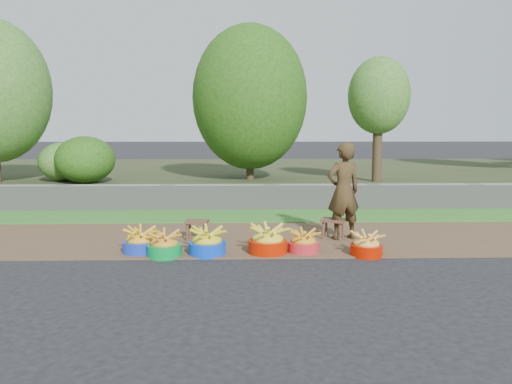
{
  "coord_description": "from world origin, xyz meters",
  "views": [
    {
      "loc": [
        -0.61,
        -6.56,
        1.76
      ],
      "look_at": [
        -0.4,
        1.3,
        0.75
      ],
      "focal_mm": 35.0,
      "sensor_mm": 36.0,
      "label": 1
    }
  ],
  "objects_px": {
    "basin_e": "(304,243)",
    "vendor_woman": "(343,191)",
    "basin_d": "(268,241)",
    "stool_left": "(197,224)",
    "basin_b": "(164,245)",
    "basin_c": "(207,243)",
    "basin_f": "(366,245)",
    "stool_right": "(333,223)",
    "basin_a": "(140,242)"
  },
  "relations": [
    {
      "from": "basin_b",
      "to": "vendor_woman",
      "type": "height_order",
      "value": "vendor_woman"
    },
    {
      "from": "basin_f",
      "to": "stool_right",
      "type": "height_order",
      "value": "stool_right"
    },
    {
      "from": "basin_d",
      "to": "basin_e",
      "type": "bearing_deg",
      "value": 4.87
    },
    {
      "from": "basin_a",
      "to": "basin_b",
      "type": "height_order",
      "value": "basin_a"
    },
    {
      "from": "basin_b",
      "to": "stool_left",
      "type": "distance_m",
      "value": 1.03
    },
    {
      "from": "basin_b",
      "to": "stool_right",
      "type": "relative_size",
      "value": 1.08
    },
    {
      "from": "basin_e",
      "to": "stool_left",
      "type": "distance_m",
      "value": 1.78
    },
    {
      "from": "basin_e",
      "to": "basin_d",
      "type": "bearing_deg",
      "value": -175.13
    },
    {
      "from": "basin_e",
      "to": "stool_right",
      "type": "height_order",
      "value": "stool_right"
    },
    {
      "from": "basin_c",
      "to": "basin_e",
      "type": "xyz_separation_m",
      "value": [
        1.36,
        0.08,
        -0.02
      ]
    },
    {
      "from": "basin_f",
      "to": "basin_e",
      "type": "bearing_deg",
      "value": 167.48
    },
    {
      "from": "basin_b",
      "to": "vendor_woman",
      "type": "relative_size",
      "value": 0.31
    },
    {
      "from": "basin_b",
      "to": "basin_d",
      "type": "bearing_deg",
      "value": 4.3
    },
    {
      "from": "basin_b",
      "to": "basin_e",
      "type": "distance_m",
      "value": 1.94
    },
    {
      "from": "basin_c",
      "to": "basin_f",
      "type": "distance_m",
      "value": 2.21
    },
    {
      "from": "basin_e",
      "to": "stool_left",
      "type": "xyz_separation_m",
      "value": [
        -1.58,
        0.81,
        0.12
      ]
    },
    {
      "from": "stool_right",
      "to": "stool_left",
      "type": "bearing_deg",
      "value": -179.38
    },
    {
      "from": "basin_e",
      "to": "vendor_woman",
      "type": "relative_size",
      "value": 0.29
    },
    {
      "from": "basin_b",
      "to": "stool_left",
      "type": "height_order",
      "value": "basin_b"
    },
    {
      "from": "basin_a",
      "to": "basin_e",
      "type": "relative_size",
      "value": 1.11
    },
    {
      "from": "basin_a",
      "to": "stool_left",
      "type": "xyz_separation_m",
      "value": [
        0.73,
        0.77,
        0.1
      ]
    },
    {
      "from": "basin_b",
      "to": "stool_left",
      "type": "relative_size",
      "value": 1.25
    },
    {
      "from": "basin_a",
      "to": "stool_right",
      "type": "xyz_separation_m",
      "value": [
        2.88,
        0.79,
        0.11
      ]
    },
    {
      "from": "basin_e",
      "to": "basin_f",
      "type": "distance_m",
      "value": 0.87
    },
    {
      "from": "stool_left",
      "to": "stool_right",
      "type": "distance_m",
      "value": 2.15
    },
    {
      "from": "basin_e",
      "to": "stool_right",
      "type": "relative_size",
      "value": 1.01
    },
    {
      "from": "basin_a",
      "to": "basin_b",
      "type": "xyz_separation_m",
      "value": [
        0.37,
        -0.19,
        -0.01
      ]
    },
    {
      "from": "basin_b",
      "to": "basin_d",
      "type": "distance_m",
      "value": 1.43
    },
    {
      "from": "basin_b",
      "to": "vendor_woman",
      "type": "bearing_deg",
      "value": 20.07
    },
    {
      "from": "basin_b",
      "to": "basin_f",
      "type": "relative_size",
      "value": 1.07
    },
    {
      "from": "basin_a",
      "to": "basin_f",
      "type": "relative_size",
      "value": 1.11
    },
    {
      "from": "basin_a",
      "to": "stool_left",
      "type": "distance_m",
      "value": 1.06
    },
    {
      "from": "basin_e",
      "to": "basin_f",
      "type": "bearing_deg",
      "value": -12.52
    },
    {
      "from": "stool_left",
      "to": "stool_right",
      "type": "xyz_separation_m",
      "value": [
        2.15,
        0.02,
        0.01
      ]
    },
    {
      "from": "basin_a",
      "to": "basin_f",
      "type": "distance_m",
      "value": 3.16
    },
    {
      "from": "stool_right",
      "to": "vendor_woman",
      "type": "bearing_deg",
      "value": -6.16
    },
    {
      "from": "basin_a",
      "to": "basin_d",
      "type": "relative_size",
      "value": 0.9
    },
    {
      "from": "basin_a",
      "to": "basin_d",
      "type": "height_order",
      "value": "basin_d"
    },
    {
      "from": "basin_c",
      "to": "basin_e",
      "type": "relative_size",
      "value": 1.17
    },
    {
      "from": "stool_left",
      "to": "vendor_woman",
      "type": "relative_size",
      "value": 0.25
    },
    {
      "from": "basin_d",
      "to": "stool_left",
      "type": "bearing_deg",
      "value": 141.34
    },
    {
      "from": "basin_a",
      "to": "basin_d",
      "type": "distance_m",
      "value": 1.8
    },
    {
      "from": "basin_b",
      "to": "stool_left",
      "type": "xyz_separation_m",
      "value": [
        0.36,
        0.96,
        0.11
      ]
    },
    {
      "from": "basin_b",
      "to": "vendor_woman",
      "type": "xyz_separation_m",
      "value": [
        2.65,
        0.97,
        0.62
      ]
    },
    {
      "from": "basin_a",
      "to": "stool_right",
      "type": "height_order",
      "value": "basin_a"
    },
    {
      "from": "basin_b",
      "to": "basin_d",
      "type": "relative_size",
      "value": 0.86
    },
    {
      "from": "basin_c",
      "to": "basin_f",
      "type": "height_order",
      "value": "basin_c"
    },
    {
      "from": "basin_d",
      "to": "basin_e",
      "type": "relative_size",
      "value": 1.24
    },
    {
      "from": "vendor_woman",
      "to": "basin_b",
      "type": "bearing_deg",
      "value": 3.54
    },
    {
      "from": "basin_c",
      "to": "stool_right",
      "type": "relative_size",
      "value": 1.18
    }
  ]
}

